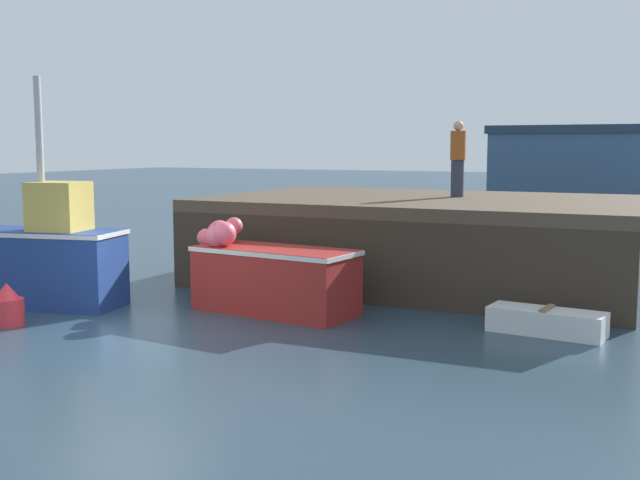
# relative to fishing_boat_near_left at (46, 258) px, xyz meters

# --- Properties ---
(ground) EXTENTS (120.00, 160.00, 0.10)m
(ground) POSITION_rel_fishing_boat_near_left_xyz_m (2.75, -1.05, -0.96)
(ground) COLOR #283D4C
(pier) EXTENTS (9.20, 6.06, 1.87)m
(pier) POSITION_rel_fishing_boat_near_left_xyz_m (5.54, 5.09, 0.59)
(pier) COLOR brown
(pier) RESTS_ON ground
(fishing_boat_near_left) EXTENTS (3.12, 1.76, 4.27)m
(fishing_boat_near_left) POSITION_rel_fishing_boat_near_left_xyz_m (0.00, 0.00, 0.00)
(fishing_boat_near_left) COLOR navy
(fishing_boat_near_left) RESTS_ON ground
(fishing_boat_near_right) EXTENTS (3.31, 1.61, 1.64)m
(fishing_boat_near_right) POSITION_rel_fishing_boat_near_left_xyz_m (4.07, 1.32, -0.23)
(fishing_boat_near_right) COLOR maroon
(fishing_boat_near_right) RESTS_ON ground
(rowboat) EXTENTS (1.88, 0.85, 0.44)m
(rowboat) POSITION_rel_fishing_boat_near_left_xyz_m (8.87, 1.75, -0.71)
(rowboat) COLOR silver
(rowboat) RESTS_ON ground
(dockworker) EXTENTS (0.34, 0.34, 1.68)m
(dockworker) POSITION_rel_fishing_boat_near_left_xyz_m (6.15, 6.16, 1.80)
(dockworker) COLOR #2D3342
(dockworker) RESTS_ON pier
(warehouse) EXTENTS (9.89, 4.64, 4.24)m
(warehouse) POSITION_rel_fishing_boat_near_left_xyz_m (4.40, 38.68, 1.23)
(warehouse) COLOR #385675
(warehouse) RESTS_ON ground
(mooring_buoy_foreground) EXTENTS (0.54, 0.54, 0.73)m
(mooring_buoy_foreground) POSITION_rel_fishing_boat_near_left_xyz_m (0.60, -1.51, -0.58)
(mooring_buoy_foreground) COLOR red
(mooring_buoy_foreground) RESTS_ON ground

